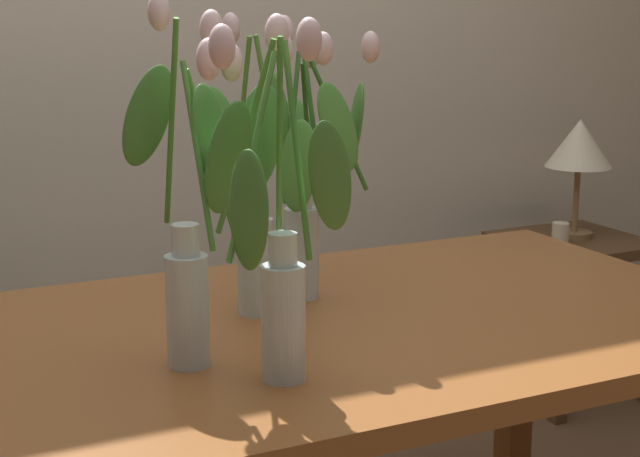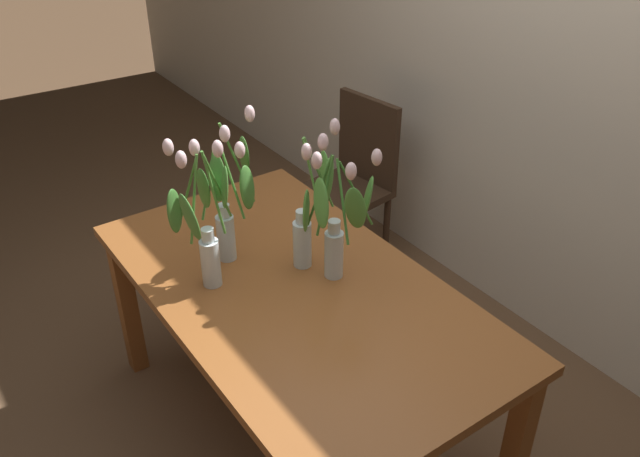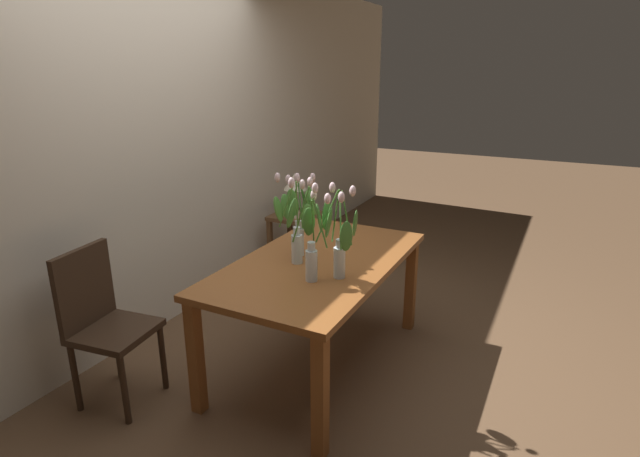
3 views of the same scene
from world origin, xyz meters
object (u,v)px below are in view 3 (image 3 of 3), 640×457
(tulip_vase_2, at_px, (301,221))
(tulip_vase_3, at_px, (338,239))
(tulip_vase_0, at_px, (293,232))
(table_lamp, at_px, (295,182))
(dining_table, at_px, (318,273))
(tulip_vase_1, at_px, (311,243))
(dining_chair, at_px, (103,318))
(side_table, at_px, (297,226))
(pillar_candle, at_px, (296,214))

(tulip_vase_2, bearing_deg, tulip_vase_3, -122.83)
(tulip_vase_0, distance_m, table_lamp, 1.72)
(dining_table, relative_size, tulip_vase_2, 3.10)
(dining_table, bearing_deg, tulip_vase_1, -160.79)
(dining_table, relative_size, dining_chair, 1.72)
(tulip_vase_3, bearing_deg, side_table, 36.45)
(side_table, bearing_deg, tulip_vase_1, -147.95)
(tulip_vase_3, height_order, side_table, tulip_vase_3)
(dining_chair, height_order, pillar_candle, dining_chair)
(tulip_vase_3, bearing_deg, dining_table, 48.53)
(pillar_candle, bearing_deg, dining_chair, 178.66)
(table_lamp, bearing_deg, dining_table, -145.46)
(tulip_vase_2, distance_m, side_table, 1.66)
(side_table, bearing_deg, tulip_vase_2, -149.22)
(dining_chair, height_order, table_lamp, table_lamp)
(tulip_vase_2, bearing_deg, pillar_candle, 30.95)
(tulip_vase_1, bearing_deg, table_lamp, 32.28)
(tulip_vase_0, xyz_separation_m, pillar_candle, (1.37, 0.76, -0.34))
(side_table, distance_m, pillar_candle, 0.20)
(dining_table, height_order, tulip_vase_3, tulip_vase_3)
(tulip_vase_3, bearing_deg, tulip_vase_1, 122.73)
(tulip_vase_1, bearing_deg, side_table, 32.05)
(dining_chair, bearing_deg, tulip_vase_2, -41.14)
(pillar_candle, bearing_deg, tulip_vase_0, -150.87)
(tulip_vase_1, relative_size, tulip_vase_3, 1.05)
(tulip_vase_1, bearing_deg, tulip_vase_2, 37.01)
(tulip_vase_2, height_order, side_table, tulip_vase_2)
(tulip_vase_1, distance_m, pillar_candle, 1.89)
(dining_table, relative_size, tulip_vase_1, 2.76)
(tulip_vase_1, xyz_separation_m, tulip_vase_3, (0.08, -0.13, 0.02))
(tulip_vase_1, relative_size, table_lamp, 1.46)
(side_table, bearing_deg, tulip_vase_0, -150.90)
(dining_table, xyz_separation_m, tulip_vase_1, (-0.28, -0.10, 0.31))
(tulip_vase_3, relative_size, table_lamp, 1.39)
(tulip_vase_0, xyz_separation_m, tulip_vase_1, (-0.19, -0.22, 0.03))
(tulip_vase_0, bearing_deg, tulip_vase_3, -107.47)
(dining_table, bearing_deg, table_lamp, 34.54)
(dining_chair, relative_size, table_lamp, 2.34)
(table_lamp, bearing_deg, side_table, -129.94)
(tulip_vase_2, distance_m, tulip_vase_3, 0.44)
(tulip_vase_0, distance_m, pillar_candle, 1.61)
(side_table, distance_m, table_lamp, 0.42)
(dining_table, bearing_deg, tulip_vase_2, 74.94)
(tulip_vase_0, xyz_separation_m, side_table, (1.48, 0.82, -0.50))
(tulip_vase_1, height_order, table_lamp, tulip_vase_1)
(tulip_vase_2, xyz_separation_m, dining_chair, (-0.91, 0.80, -0.44))
(tulip_vase_0, relative_size, tulip_vase_1, 0.95)
(dining_chair, distance_m, pillar_candle, 2.16)
(tulip_vase_3, xyz_separation_m, pillar_candle, (1.48, 1.12, -0.39))
(table_lamp, bearing_deg, tulip_vase_3, -143.37)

